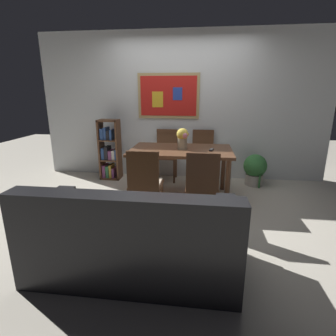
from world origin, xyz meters
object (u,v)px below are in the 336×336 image
(dining_chair_far_left, at_px, (166,150))
(potted_ivy, at_px, (255,169))
(leather_couch, at_px, (133,241))
(tv_remote, at_px, (211,150))
(bookshelf, at_px, (110,152))
(dining_chair_far_right, at_px, (203,151))
(dining_table, at_px, (181,155))
(dining_chair_near_right, at_px, (202,182))
(flower_vase, at_px, (183,138))
(dining_chair_near_left, at_px, (145,179))

(dining_chair_far_left, relative_size, potted_ivy, 1.57)
(leather_couch, height_order, potted_ivy, leather_couch)
(leather_couch, xyz_separation_m, tv_remote, (0.71, 1.82, 0.45))
(bookshelf, bearing_deg, leather_couch, -66.91)
(dining_chair_far_left, bearing_deg, tv_remote, -49.13)
(dining_chair_far_right, bearing_deg, dining_chair_far_left, -179.36)
(dining_table, height_order, tv_remote, tv_remote)
(potted_ivy, height_order, tv_remote, tv_remote)
(leather_couch, bearing_deg, tv_remote, 68.69)
(dining_table, distance_m, tv_remote, 0.46)
(dining_table, xyz_separation_m, dining_chair_far_left, (-0.33, 0.85, -0.12))
(dining_chair_far_left, distance_m, leather_couch, 2.73)
(dining_chair_near_right, height_order, dining_chair_far_left, same)
(dining_table, xyz_separation_m, potted_ivy, (1.23, 0.69, -0.37))
(dining_chair_near_right, relative_size, tv_remote, 5.63)
(flower_vase, bearing_deg, dining_chair_near_right, -70.18)
(leather_couch, relative_size, tv_remote, 11.13)
(dining_chair_far_right, distance_m, dining_chair_far_left, 0.66)
(leather_couch, height_order, tv_remote, leather_couch)
(dining_chair_far_right, distance_m, leather_couch, 2.79)
(dining_table, bearing_deg, dining_chair_far_left, 111.42)
(dining_table, distance_m, dining_chair_near_left, 0.93)
(dining_chair_near_left, xyz_separation_m, tv_remote, (0.82, 0.80, 0.22))
(tv_remote, bearing_deg, potted_ivy, 43.22)
(leather_couch, distance_m, bookshelf, 2.83)
(dining_chair_near_right, xyz_separation_m, flower_vase, (-0.30, 0.84, 0.38))
(dining_chair_far_right, bearing_deg, tv_remote, -82.39)
(dining_chair_near_left, bearing_deg, tv_remote, 44.24)
(dining_chair_near_left, distance_m, tv_remote, 1.16)
(bookshelf, bearing_deg, dining_chair_near_right, -42.96)
(flower_vase, xyz_separation_m, tv_remote, (0.42, -0.05, -0.16))
(dining_chair_near_right, distance_m, flower_vase, 0.98)
(dining_table, relative_size, bookshelf, 1.37)
(dining_chair_near_left, bearing_deg, bookshelf, 122.37)
(dining_chair_near_left, height_order, leather_couch, dining_chair_near_left)
(dining_chair_far_left, bearing_deg, flower_vase, -67.48)
(dining_table, relative_size, tv_remote, 9.24)
(dining_table, bearing_deg, bookshelf, 151.87)
(leather_couch, bearing_deg, dining_chair_far_right, 77.83)
(bookshelf, distance_m, tv_remote, 1.99)
(dining_chair_far_right, relative_size, leather_couch, 0.51)
(potted_ivy, bearing_deg, dining_table, -150.75)
(leather_couch, distance_m, tv_remote, 2.00)
(dining_chair_far_left, height_order, potted_ivy, dining_chair_far_left)
(dining_chair_near_right, relative_size, bookshelf, 0.83)
(leather_couch, bearing_deg, dining_chair_near_right, 59.99)
(dining_chair_far_right, height_order, leather_couch, dining_chair_far_right)
(tv_remote, bearing_deg, bookshelf, 156.72)
(dining_chair_far_left, height_order, tv_remote, dining_chair_far_left)
(dining_table, height_order, flower_vase, flower_vase)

